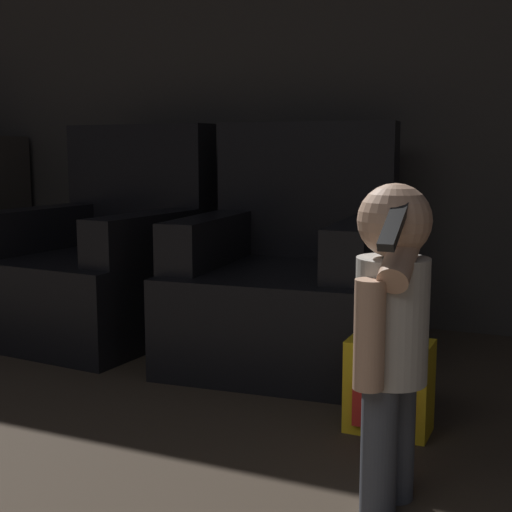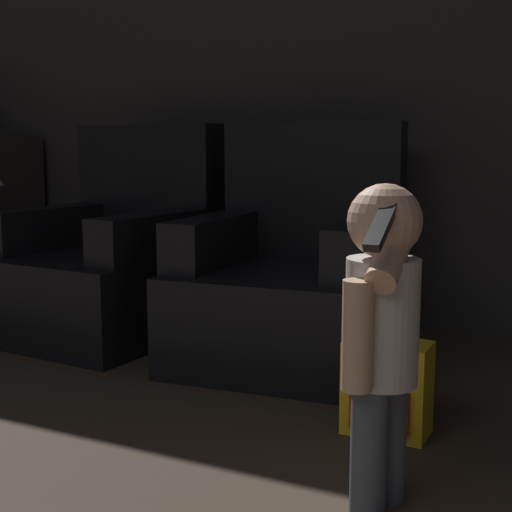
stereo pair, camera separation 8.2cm
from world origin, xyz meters
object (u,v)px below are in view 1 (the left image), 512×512
armchair_left (104,265)px  person_toddler (391,321)px  armchair_right (287,280)px  toy_backpack (389,387)px

armchair_left → person_toddler: size_ratio=1.25×
armchair_right → toy_backpack: size_ratio=3.41×
armchair_right → person_toddler: size_ratio=1.25×
armchair_right → toy_backpack: (0.59, -0.64, -0.18)m
armchair_left → person_toddler: (1.63, -1.10, 0.14)m
armchair_left → armchair_right: (0.93, -0.00, 0.00)m
armchair_right → toy_backpack: armchair_right is taller
armchair_right → armchair_left: bearing=175.1°
armchair_left → armchair_right: bearing=4.3°
toy_backpack → person_toddler: bearing=-76.8°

